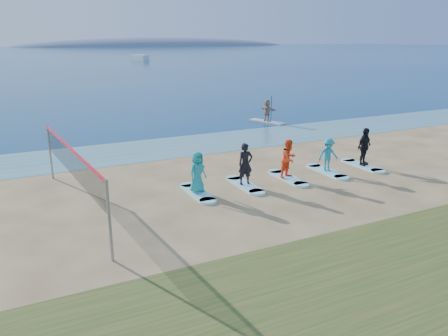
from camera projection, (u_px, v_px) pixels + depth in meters
name	position (u px, v px, depth m)	size (l,w,h in m)	color
ground	(275.00, 204.00, 17.04)	(600.00, 600.00, 0.00)	tan
shallow_water	(180.00, 146.00, 26.05)	(600.00, 600.00, 0.00)	teal
ocean	(30.00, 55.00, 154.41)	(600.00, 600.00, 0.00)	navy
island_ridge	(161.00, 46.00, 314.87)	(220.00, 56.00, 18.00)	slate
volleyball_net	(71.00, 162.00, 15.89)	(0.84, 9.06, 2.50)	gray
paddleboard	(267.00, 122.00, 33.20)	(0.70, 3.00, 0.12)	silver
paddleboarder	(267.00, 110.00, 32.95)	(1.51, 0.48, 1.63)	tan
boat_offshore_b	(140.00, 60.00, 120.28)	(1.95, 6.35, 1.51)	silver
surfboard_0	(198.00, 193.00, 18.15)	(0.70, 2.20, 0.09)	#A4F5FF
student_0	(197.00, 172.00, 17.89)	(0.84, 0.55, 1.72)	teal
surfboard_1	(245.00, 185.00, 19.10)	(0.70, 2.20, 0.09)	#A4F5FF
student_1	(245.00, 164.00, 18.82)	(0.67, 0.44, 1.83)	black
surfboard_2	(288.00, 178.00, 20.06)	(0.70, 2.20, 0.09)	#A4F5FF
student_2	(289.00, 159.00, 19.79)	(0.86, 0.67, 1.76)	#FF481A
surfboard_3	(327.00, 172.00, 21.01)	(0.70, 2.20, 0.09)	#A4F5FF
student_3	(328.00, 155.00, 20.77)	(1.03, 0.59, 1.59)	teal
surfboard_4	(363.00, 166.00, 21.96)	(0.70, 2.20, 0.09)	#A4F5FF
student_4	(364.00, 147.00, 21.68)	(1.11, 0.46, 1.89)	black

